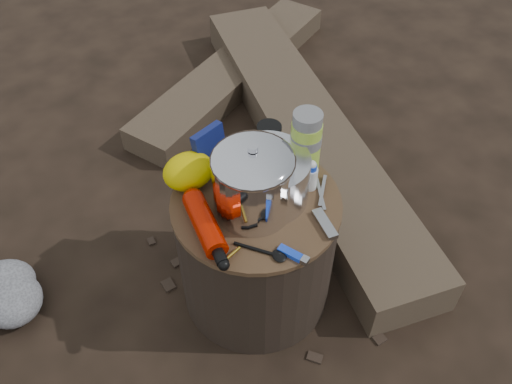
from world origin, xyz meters
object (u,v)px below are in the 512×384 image
stump (256,250)px  camping_pot (253,180)px  log_main (304,131)px  thermos (305,145)px  fuel_bottle (205,224)px  travel_mug (269,140)px

stump → camping_pot: size_ratio=2.21×
stump → camping_pot: 0.33m
stump → log_main: bearing=45.6°
camping_pot → thermos: size_ratio=1.00×
stump → thermos: size_ratio=2.22×
camping_pot → fuel_bottle: bearing=-174.6°
stump → fuel_bottle: (-0.17, -0.03, 0.25)m
fuel_bottle → thermos: (0.35, 0.06, 0.08)m
stump → log_main: 0.77m
thermos → stump: bearing=-168.7°
camping_pot → fuel_bottle: 0.17m
camping_pot → travel_mug: 0.23m
log_main → camping_pot: size_ratio=8.48×
camping_pot → fuel_bottle: camping_pot is taller
travel_mug → thermos: bearing=-68.4°
stump → thermos: (0.18, 0.04, 0.33)m
camping_pot → thermos: same height
stump → camping_pot: (-0.02, -0.01, 0.33)m
fuel_bottle → thermos: 0.36m
travel_mug → stump: bearing=-129.7°
camping_pot → travel_mug: camping_pot is taller
camping_pot → thermos: bearing=14.6°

